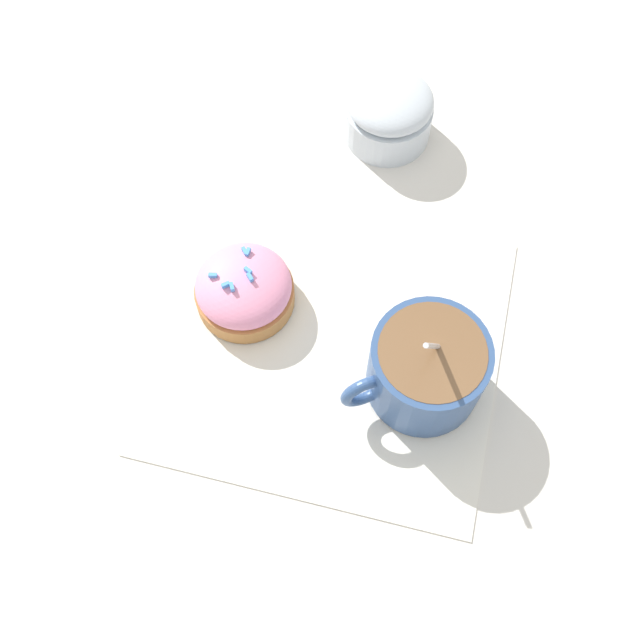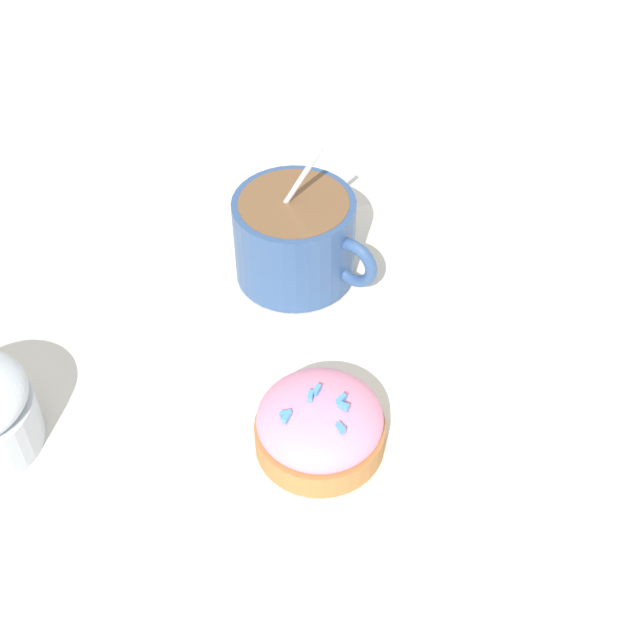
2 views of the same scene
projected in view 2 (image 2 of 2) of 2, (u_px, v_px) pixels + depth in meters
The scene contains 4 objects.
ground_plane at pixel (310, 352), 0.64m from camera, with size 3.00×3.00×0.00m, color silver.
paper_napkin at pixel (310, 350), 0.64m from camera, with size 0.31×0.30×0.00m.
coffee_cup at pixel (296, 236), 0.67m from camera, with size 0.10×0.10×0.12m.
frosted_pastry at pixel (320, 425), 0.56m from camera, with size 0.08×0.08×0.05m.
Camera 2 is at (-0.42, 0.09, 0.47)m, focal length 50.00 mm.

